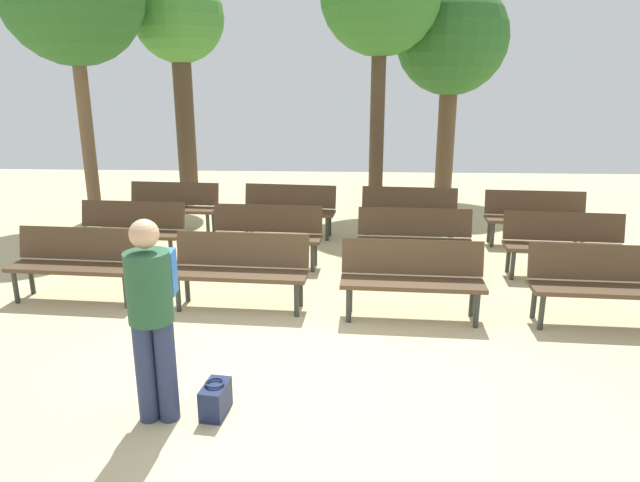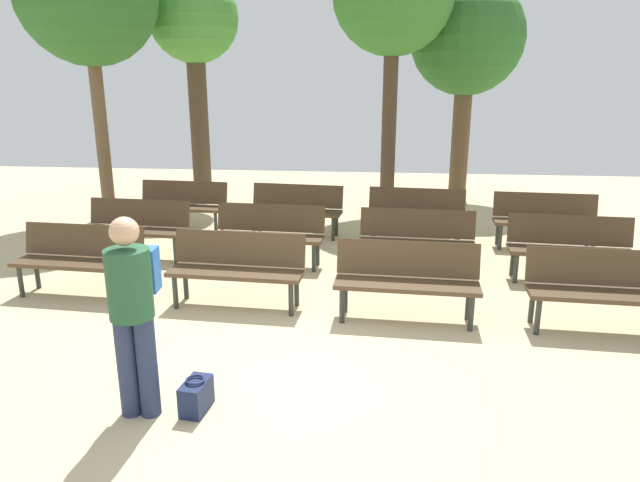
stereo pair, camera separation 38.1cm
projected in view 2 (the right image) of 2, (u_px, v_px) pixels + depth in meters
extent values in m
plane|color=#CCB789|center=(290.00, 377.00, 5.18)|extent=(24.00, 24.00, 0.00)
cube|color=#4C3823|center=(77.00, 263.00, 7.01)|extent=(1.62, 0.54, 0.05)
cube|color=#4C3823|center=(84.00, 240.00, 7.14)|extent=(1.60, 0.22, 0.40)
cylinder|color=#2D332D|center=(21.00, 282.00, 7.04)|extent=(0.06, 0.06, 0.40)
cylinder|color=#2D332D|center=(125.00, 288.00, 6.81)|extent=(0.06, 0.06, 0.40)
cylinder|color=#2D332D|center=(37.00, 273.00, 7.34)|extent=(0.06, 0.06, 0.40)
cylinder|color=#2D332D|center=(138.00, 279.00, 7.12)|extent=(0.06, 0.06, 0.40)
cube|color=#4C3823|center=(236.00, 273.00, 6.67)|extent=(1.62, 0.53, 0.05)
cube|color=#4C3823|center=(240.00, 248.00, 6.79)|extent=(1.60, 0.21, 0.40)
cylinder|color=#2D332D|center=(175.00, 292.00, 6.69)|extent=(0.06, 0.06, 0.40)
cylinder|color=#2D332D|center=(291.00, 299.00, 6.47)|extent=(0.06, 0.06, 0.40)
cylinder|color=#2D332D|center=(186.00, 283.00, 6.99)|extent=(0.06, 0.06, 0.40)
cylinder|color=#2D332D|center=(297.00, 290.00, 6.77)|extent=(0.06, 0.06, 0.40)
cube|color=#4C3823|center=(407.00, 285.00, 6.28)|extent=(1.62, 0.52, 0.05)
cube|color=#4C3823|center=(408.00, 258.00, 6.40)|extent=(1.60, 0.20, 0.40)
cylinder|color=#2D332D|center=(342.00, 306.00, 6.29)|extent=(0.06, 0.06, 0.40)
cylinder|color=#2D332D|center=(471.00, 313.00, 6.08)|extent=(0.06, 0.06, 0.40)
cylinder|color=#2D332D|center=(345.00, 295.00, 6.59)|extent=(0.06, 0.06, 0.40)
cylinder|color=#2D332D|center=(468.00, 302.00, 6.39)|extent=(0.06, 0.06, 0.40)
cube|color=#4C3823|center=(606.00, 295.00, 5.98)|extent=(1.62, 0.52, 0.05)
cube|color=#4C3823|center=(603.00, 267.00, 6.10)|extent=(1.60, 0.21, 0.40)
cylinder|color=#2D332D|center=(538.00, 317.00, 6.00)|extent=(0.06, 0.06, 0.40)
cylinder|color=#2D332D|center=(532.00, 305.00, 6.30)|extent=(0.06, 0.06, 0.40)
cube|color=#4C3823|center=(135.00, 231.00, 8.51)|extent=(1.62, 0.54, 0.05)
cube|color=#4C3823|center=(140.00, 212.00, 8.63)|extent=(1.60, 0.22, 0.40)
cylinder|color=#2D332D|center=(88.00, 246.00, 8.53)|extent=(0.06, 0.06, 0.40)
cylinder|color=#2D332D|center=(175.00, 251.00, 8.31)|extent=(0.06, 0.06, 0.40)
cylinder|color=#2D332D|center=(99.00, 241.00, 8.84)|extent=(0.06, 0.06, 0.40)
cylinder|color=#2D332D|center=(184.00, 245.00, 8.61)|extent=(0.06, 0.06, 0.40)
cube|color=#4C3823|center=(268.00, 237.00, 8.17)|extent=(1.62, 0.52, 0.05)
cube|color=#4C3823|center=(271.00, 218.00, 8.29)|extent=(1.60, 0.21, 0.40)
cylinder|color=#2D332D|center=(219.00, 253.00, 8.18)|extent=(0.06, 0.06, 0.40)
cylinder|color=#2D332D|center=(314.00, 258.00, 7.97)|extent=(0.06, 0.06, 0.40)
cylinder|color=#2D332D|center=(226.00, 247.00, 8.49)|extent=(0.06, 0.06, 0.40)
cylinder|color=#2D332D|center=(318.00, 251.00, 8.27)|extent=(0.06, 0.06, 0.40)
cube|color=#4C3823|center=(416.00, 244.00, 7.85)|extent=(1.62, 0.53, 0.05)
cube|color=#4C3823|center=(417.00, 223.00, 7.97)|extent=(1.60, 0.21, 0.40)
cylinder|color=#2D332D|center=(365.00, 260.00, 7.86)|extent=(0.06, 0.06, 0.40)
cylinder|color=#2D332D|center=(468.00, 265.00, 7.65)|extent=(0.06, 0.06, 0.40)
cylinder|color=#2D332D|center=(367.00, 254.00, 8.17)|extent=(0.06, 0.06, 0.40)
cylinder|color=#2D332D|center=(466.00, 258.00, 7.95)|extent=(0.06, 0.06, 0.40)
cube|color=#4C3823|center=(571.00, 252.00, 7.49)|extent=(1.63, 0.56, 0.05)
cube|color=#4C3823|center=(569.00, 230.00, 7.61)|extent=(1.60, 0.25, 0.40)
cylinder|color=#2D332D|center=(516.00, 269.00, 7.53)|extent=(0.06, 0.06, 0.40)
cylinder|color=#2D332D|center=(629.00, 275.00, 7.28)|extent=(0.06, 0.06, 0.40)
cylinder|color=#2D332D|center=(512.00, 261.00, 7.83)|extent=(0.06, 0.06, 0.40)
cylinder|color=#2D332D|center=(621.00, 267.00, 7.58)|extent=(0.06, 0.06, 0.40)
cube|color=#4C3823|center=(181.00, 208.00, 10.06)|extent=(1.63, 0.55, 0.05)
cube|color=#4C3823|center=(184.00, 192.00, 10.18)|extent=(1.60, 0.23, 0.40)
cylinder|color=#2D332D|center=(141.00, 221.00, 10.09)|extent=(0.06, 0.06, 0.40)
cylinder|color=#2D332D|center=(216.00, 224.00, 9.86)|extent=(0.06, 0.06, 0.40)
cylinder|color=#2D332D|center=(149.00, 216.00, 10.39)|extent=(0.06, 0.06, 0.40)
cylinder|color=#2D332D|center=(222.00, 220.00, 10.16)|extent=(0.06, 0.06, 0.40)
cube|color=#4C3823|center=(295.00, 212.00, 9.73)|extent=(1.64, 0.60, 0.05)
cube|color=#4C3823|center=(298.00, 196.00, 9.86)|extent=(1.60, 0.28, 0.40)
cylinder|color=#2D332D|center=(254.00, 225.00, 9.78)|extent=(0.06, 0.06, 0.40)
cylinder|color=#2D332D|center=(333.00, 229.00, 9.51)|extent=(0.06, 0.06, 0.40)
cylinder|color=#2D332D|center=(259.00, 221.00, 10.09)|extent=(0.06, 0.06, 0.40)
cylinder|color=#2D332D|center=(337.00, 225.00, 9.81)|extent=(0.06, 0.06, 0.40)
cube|color=#4C3823|center=(416.00, 217.00, 9.39)|extent=(1.63, 0.57, 0.05)
cube|color=#4C3823|center=(417.00, 200.00, 9.51)|extent=(1.60, 0.25, 0.40)
cylinder|color=#2D332D|center=(372.00, 230.00, 9.43)|extent=(0.06, 0.06, 0.40)
cylinder|color=#2D332D|center=(458.00, 235.00, 9.18)|extent=(0.06, 0.06, 0.40)
cylinder|color=#2D332D|center=(374.00, 226.00, 9.73)|extent=(0.06, 0.06, 0.40)
cylinder|color=#2D332D|center=(458.00, 230.00, 9.48)|extent=(0.06, 0.06, 0.40)
cube|color=#4C3823|center=(546.00, 223.00, 8.99)|extent=(1.63, 0.54, 0.05)
cube|color=#4C3823|center=(545.00, 205.00, 9.11)|extent=(1.60, 0.23, 0.40)
cylinder|color=#2D332D|center=(500.00, 237.00, 9.01)|extent=(0.06, 0.06, 0.40)
cylinder|color=#2D332D|center=(594.00, 241.00, 8.78)|extent=(0.06, 0.06, 0.40)
cylinder|color=#2D332D|center=(498.00, 232.00, 9.32)|extent=(0.06, 0.06, 0.40)
cylinder|color=#2D332D|center=(588.00, 236.00, 9.09)|extent=(0.06, 0.06, 0.40)
cylinder|color=#4C3A28|center=(200.00, 126.00, 12.31)|extent=(0.40, 0.40, 3.31)
sphere|color=#478E38|center=(193.00, 17.00, 11.70)|extent=(1.86, 1.86, 1.86)
cylinder|color=#4C3A28|center=(389.00, 124.00, 11.51)|extent=(0.30, 0.30, 3.52)
cylinder|color=brown|center=(460.00, 138.00, 12.58)|extent=(0.39, 0.39, 2.76)
sphere|color=#2D6628|center=(467.00, 38.00, 12.00)|extent=(2.40, 2.40, 2.40)
cylinder|color=brown|center=(101.00, 131.00, 10.83)|extent=(0.25, 0.25, 3.35)
cylinder|color=navy|center=(147.00, 367.00, 4.50)|extent=(0.16, 0.16, 0.85)
cylinder|color=navy|center=(127.00, 366.00, 4.51)|extent=(0.16, 0.16, 0.85)
cylinder|color=#235133|center=(129.00, 284.00, 4.31)|extent=(0.37, 0.37, 0.55)
sphere|color=tan|center=(124.00, 231.00, 4.20)|extent=(0.22, 0.22, 0.22)
cube|color=blue|center=(140.00, 269.00, 4.55)|extent=(0.29, 0.20, 0.36)
cube|color=#192347|center=(196.00, 396.00, 4.63)|extent=(0.22, 0.34, 0.26)
torus|color=#192347|center=(195.00, 380.00, 4.59)|extent=(0.16, 0.16, 0.02)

